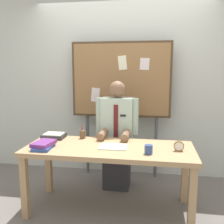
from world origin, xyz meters
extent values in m
plane|color=slate|center=(0.00, 0.00, 0.00)|extent=(12.00, 12.00, 0.00)
cube|color=silver|center=(0.00, 1.15, 1.35)|extent=(6.40, 0.08, 2.70)
cube|color=tan|center=(0.00, 0.00, 0.71)|extent=(1.81, 0.74, 0.05)
cube|color=tan|center=(-0.84, -0.31, 0.34)|extent=(0.07, 0.07, 0.68)
cube|color=tan|center=(0.84, -0.31, 0.34)|extent=(0.07, 0.07, 0.68)
cube|color=tan|center=(-0.84, 0.31, 0.34)|extent=(0.07, 0.07, 0.68)
cube|color=tan|center=(0.84, 0.31, 0.34)|extent=(0.07, 0.07, 0.68)
cube|color=#2D2D33|center=(0.00, 0.58, 0.22)|extent=(0.34, 0.30, 0.44)
cube|color=#B2CCBC|center=(0.00, 0.58, 0.82)|extent=(0.40, 0.22, 0.76)
sphere|color=brown|center=(0.00, 0.58, 1.31)|extent=(0.21, 0.21, 0.21)
cylinder|color=#B2CCBC|center=(-0.23, 0.56, 0.97)|extent=(0.09, 0.09, 0.47)
cylinder|color=#B2CCBC|center=(0.23, 0.56, 0.97)|extent=(0.09, 0.09, 0.47)
cylinder|color=brown|center=(-0.14, 0.32, 0.78)|extent=(0.09, 0.30, 0.09)
cylinder|color=brown|center=(0.14, 0.32, 0.78)|extent=(0.09, 0.30, 0.09)
cube|color=#591919|center=(0.00, 0.47, 0.88)|extent=(0.06, 0.01, 0.49)
cube|color=black|center=(0.09, 0.47, 0.99)|extent=(0.07, 0.01, 0.02)
cube|color=#4C3823|center=(0.00, 0.95, 1.41)|extent=(1.39, 0.05, 1.04)
cube|color=olive|center=(0.00, 0.93, 1.41)|extent=(1.33, 0.04, 0.98)
cylinder|color=#59595E|center=(-0.50, 0.98, 0.46)|extent=(0.04, 0.04, 0.92)
cylinder|color=#59595E|center=(0.50, 0.98, 0.46)|extent=(0.04, 0.04, 0.92)
cube|color=#F4EFCC|center=(0.02, 0.91, 1.64)|extent=(0.13, 0.00, 0.20)
cube|color=silver|center=(-0.36, 0.91, 1.20)|extent=(0.13, 0.00, 0.21)
cube|color=silver|center=(0.32, 0.91, 1.63)|extent=(0.13, 0.00, 0.16)
cube|color=#2D4C99|center=(-0.68, -0.18, 0.75)|extent=(0.20, 0.29, 0.03)
cube|color=#72337F|center=(-0.68, -0.17, 0.79)|extent=(0.21, 0.28, 0.04)
cube|color=silver|center=(0.04, -0.02, 0.74)|extent=(0.30, 0.23, 0.01)
cylinder|color=olive|center=(0.73, -0.04, 0.79)|extent=(0.11, 0.02, 0.11)
cylinder|color=white|center=(0.73, -0.05, 0.79)|extent=(0.09, 0.00, 0.09)
cube|color=olive|center=(0.73, -0.04, 0.74)|extent=(0.07, 0.04, 0.01)
cylinder|color=#334C8C|center=(0.42, -0.17, 0.78)|extent=(0.08, 0.08, 0.09)
cylinder|color=brown|center=(-0.38, 0.28, 0.78)|extent=(0.07, 0.07, 0.09)
cylinder|color=#263399|center=(-0.38, 0.29, 0.82)|extent=(0.01, 0.01, 0.15)
cylinder|color=maroon|center=(-0.39, 0.27, 0.82)|extent=(0.01, 0.01, 0.15)
cylinder|color=gold|center=(-0.38, 0.29, 0.82)|extent=(0.01, 0.01, 0.15)
cube|color=#333338|center=(-0.72, 0.23, 0.76)|extent=(0.26, 0.20, 0.05)
cube|color=#F4EFCC|center=(-0.72, 0.23, 0.79)|extent=(0.22, 0.17, 0.01)
camera|label=1|loc=(0.47, -2.65, 1.58)|focal=41.47mm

